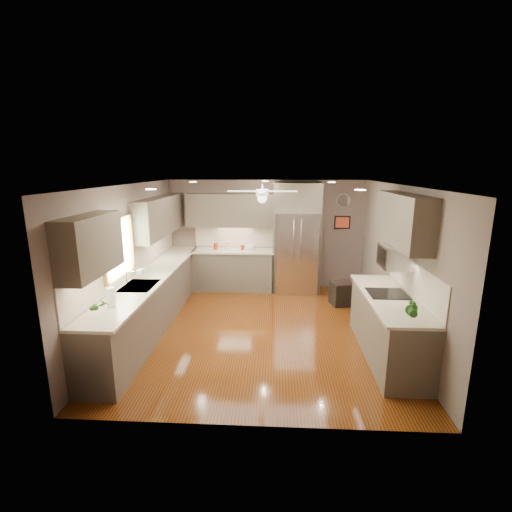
# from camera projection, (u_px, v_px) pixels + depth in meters

# --- Properties ---
(floor) EXTENTS (5.00, 5.00, 0.00)m
(floor) POSITION_uv_depth(u_px,v_px,m) (261.00, 329.00, 6.51)
(floor) COLOR #441809
(floor) RESTS_ON ground
(ceiling) EXTENTS (5.00, 5.00, 0.00)m
(ceiling) POSITION_uv_depth(u_px,v_px,m) (262.00, 185.00, 5.93)
(ceiling) COLOR white
(ceiling) RESTS_ON ground
(wall_back) EXTENTS (4.50, 0.00, 4.50)m
(wall_back) POSITION_uv_depth(u_px,v_px,m) (266.00, 234.00, 8.64)
(wall_back) COLOR #6B5952
(wall_back) RESTS_ON ground
(wall_front) EXTENTS (4.50, 0.00, 4.50)m
(wall_front) POSITION_uv_depth(u_px,v_px,m) (251.00, 320.00, 3.79)
(wall_front) COLOR #6B5952
(wall_front) RESTS_ON ground
(wall_left) EXTENTS (0.00, 5.00, 5.00)m
(wall_left) POSITION_uv_depth(u_px,v_px,m) (130.00, 259.00, 6.34)
(wall_left) COLOR #6B5952
(wall_left) RESTS_ON ground
(wall_right) EXTENTS (0.00, 5.00, 5.00)m
(wall_right) POSITION_uv_depth(u_px,v_px,m) (398.00, 262.00, 6.10)
(wall_right) COLOR #6B5952
(wall_right) RESTS_ON ground
(canister_a) EXTENTS (0.12, 0.12, 0.15)m
(canister_a) POSITION_uv_depth(u_px,v_px,m) (216.00, 246.00, 8.46)
(canister_a) COLOR #9C2711
(canister_a) RESTS_ON back_run
(canister_c) EXTENTS (0.12, 0.12, 0.18)m
(canister_c) POSITION_uv_depth(u_px,v_px,m) (228.00, 246.00, 8.46)
(canister_c) COLOR beige
(canister_c) RESTS_ON back_run
(canister_d) EXTENTS (0.11, 0.11, 0.12)m
(canister_d) POSITION_uv_depth(u_px,v_px,m) (242.00, 247.00, 8.43)
(canister_d) COLOR #9C2711
(canister_d) RESTS_ON back_run
(soap_bottle) EXTENTS (0.10, 0.10, 0.20)m
(soap_bottle) POSITION_uv_depth(u_px,v_px,m) (141.00, 271.00, 6.33)
(soap_bottle) COLOR white
(soap_bottle) RESTS_ON left_run
(potted_plant_left) EXTENTS (0.17, 0.15, 0.28)m
(potted_plant_left) POSITION_uv_depth(u_px,v_px,m) (101.00, 305.00, 4.66)
(potted_plant_left) COLOR #235C1A
(potted_plant_left) RESTS_ON left_run
(potted_plant_right) EXTENTS (0.20, 0.17, 0.32)m
(potted_plant_right) POSITION_uv_depth(u_px,v_px,m) (413.00, 309.00, 4.48)
(potted_plant_right) COLOR #235C1A
(potted_plant_right) RESTS_ON right_run
(bowl) EXTENTS (0.28, 0.28, 0.05)m
(bowl) POSITION_uv_depth(u_px,v_px,m) (250.00, 249.00, 8.43)
(bowl) COLOR beige
(bowl) RESTS_ON back_run
(left_run) EXTENTS (0.65, 4.70, 1.45)m
(left_run) POSITION_uv_depth(u_px,v_px,m) (153.00, 298.00, 6.64)
(left_run) COLOR #4C4337
(left_run) RESTS_ON ground
(back_run) EXTENTS (1.85, 0.65, 1.45)m
(back_run) POSITION_uv_depth(u_px,v_px,m) (234.00, 269.00, 8.57)
(back_run) COLOR #4C4337
(back_run) RESTS_ON ground
(uppers) EXTENTS (4.50, 4.70, 0.95)m
(uppers) POSITION_uv_depth(u_px,v_px,m) (223.00, 218.00, 6.80)
(uppers) COLOR #4C4337
(uppers) RESTS_ON wall_left
(window) EXTENTS (0.05, 1.12, 0.92)m
(window) POSITION_uv_depth(u_px,v_px,m) (118.00, 248.00, 5.78)
(window) COLOR #BFF2B2
(window) RESTS_ON wall_left
(sink) EXTENTS (0.50, 0.70, 0.32)m
(sink) POSITION_uv_depth(u_px,v_px,m) (139.00, 287.00, 5.91)
(sink) COLOR silver
(sink) RESTS_ON left_run
(refrigerator) EXTENTS (1.06, 0.75, 2.45)m
(refrigerator) POSITION_uv_depth(u_px,v_px,m) (296.00, 240.00, 8.29)
(refrigerator) COLOR silver
(refrigerator) RESTS_ON ground
(right_run) EXTENTS (0.70, 2.20, 1.45)m
(right_run) POSITION_uv_depth(u_px,v_px,m) (388.00, 325.00, 5.52)
(right_run) COLOR #4C4337
(right_run) RESTS_ON ground
(microwave) EXTENTS (0.43, 0.55, 0.34)m
(microwave) POSITION_uv_depth(u_px,v_px,m) (395.00, 256.00, 5.52)
(microwave) COLOR silver
(microwave) RESTS_ON wall_right
(ceiling_fan) EXTENTS (1.18, 1.18, 0.32)m
(ceiling_fan) POSITION_uv_depth(u_px,v_px,m) (262.00, 194.00, 6.26)
(ceiling_fan) COLOR white
(ceiling_fan) RESTS_ON ceiling
(recessed_lights) EXTENTS (2.84, 3.14, 0.01)m
(recessed_lights) POSITION_uv_depth(u_px,v_px,m) (260.00, 184.00, 6.32)
(recessed_lights) COLOR white
(recessed_lights) RESTS_ON ceiling
(wall_clock) EXTENTS (0.30, 0.03, 0.30)m
(wall_clock) POSITION_uv_depth(u_px,v_px,m) (343.00, 200.00, 8.35)
(wall_clock) COLOR white
(wall_clock) RESTS_ON wall_back
(framed_print) EXTENTS (0.36, 0.03, 0.30)m
(framed_print) POSITION_uv_depth(u_px,v_px,m) (342.00, 222.00, 8.46)
(framed_print) COLOR black
(framed_print) RESTS_ON wall_back
(stool) EXTENTS (0.49, 0.49, 0.48)m
(stool) POSITION_uv_depth(u_px,v_px,m) (341.00, 293.00, 7.65)
(stool) COLOR black
(stool) RESTS_ON ground
(paper_towel) EXTENTS (0.11, 0.11, 0.28)m
(paper_towel) POSITION_uv_depth(u_px,v_px,m) (111.00, 297.00, 4.96)
(paper_towel) COLOR white
(paper_towel) RESTS_ON left_run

